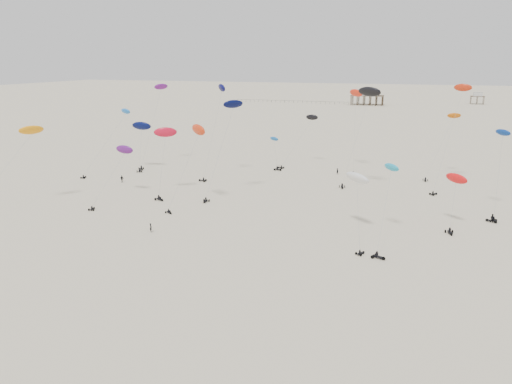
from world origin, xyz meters
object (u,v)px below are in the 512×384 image
(pavilion_main, at_px, (367,98))
(rig_4, at_px, (155,110))
(rig_9, at_px, (218,107))
(rig_0, at_px, (455,191))
(spectator_0, at_px, (151,232))
(pavilion_small, at_px, (477,99))

(pavilion_main, distance_m, rig_4, 219.13)
(rig_9, bearing_deg, pavilion_main, -4.48)
(rig_0, xyz_separation_m, rig_9, (-55.96, 24.24, 11.12))
(rig_4, bearing_deg, spectator_0, 77.25)
(pavilion_small, xyz_separation_m, rig_9, (-82.81, -254.39, 14.30))
(pavilion_main, xyz_separation_m, rig_9, (-12.81, -224.39, 13.57))
(rig_0, height_order, rig_4, rig_4)
(pavilion_main, height_order, rig_4, rig_4)
(rig_0, xyz_separation_m, spectator_0, (-50.35, -20.33, -6.67))
(pavilion_main, relative_size, rig_4, 0.88)
(pavilion_small, xyz_separation_m, rig_4, (-105.54, -245.93, 12.16))
(pavilion_main, relative_size, rig_9, 0.88)
(rig_9, xyz_separation_m, spectator_0, (5.61, -44.57, -17.79))
(pavilion_small, height_order, rig_4, rig_4)
(rig_0, height_order, spectator_0, rig_0)
(pavilion_small, relative_size, rig_9, 0.38)
(rig_0, relative_size, rig_9, 0.43)
(pavilion_main, xyz_separation_m, rig_0, (43.15, -248.63, 2.45))
(pavilion_small, bearing_deg, rig_9, -108.03)
(pavilion_main, bearing_deg, rig_0, -80.15)
(pavilion_main, relative_size, pavilion_small, 2.33)
(spectator_0, bearing_deg, rig_9, -29.35)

